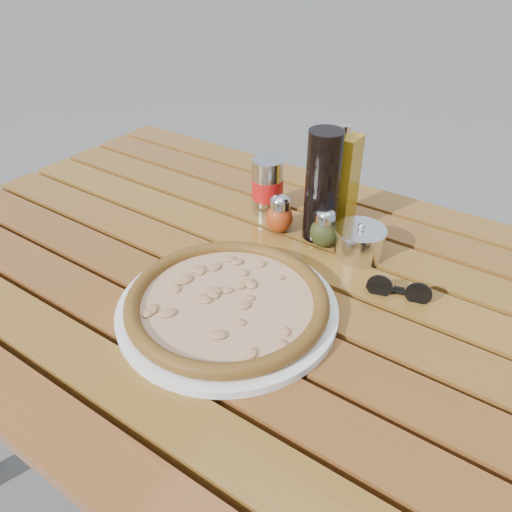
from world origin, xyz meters
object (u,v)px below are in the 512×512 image
Objects in this scene: table at (250,307)px; pepper_shaker at (280,214)px; oregano_shaker at (324,228)px; pizza at (227,301)px; plate at (228,308)px; soda_can at (268,187)px; olive_oil_cruet at (342,180)px; sunglasses at (399,290)px; dark_bottle at (322,186)px; parmesan_tin at (359,242)px.

table is 0.20m from pepper_shaker.
pepper_shaker is (-0.04, 0.16, 0.11)m from table.
oregano_shaker is (0.06, 0.16, 0.11)m from table.
pizza reaches higher than table.
soda_can is (-0.13, 0.32, 0.05)m from plate.
pepper_shaker reaches higher than pizza.
table is at bearing -111.20° from oregano_shaker.
soda_can is (-0.17, 0.05, 0.02)m from oregano_shaker.
soda_can reaches higher than table.
olive_oil_cruet is (0.02, 0.36, 0.09)m from plate.
oregano_shaker is at bearing 68.80° from table.
oregano_shaker is (0.03, 0.26, 0.02)m from pizza.
pepper_shaker reaches higher than sunglasses.
plate is 1.04× the size of pizza.
oregano_shaker is 0.20m from sunglasses.
plate is at bearing -74.78° from table.
dark_bottle reaches higher than pizza.
pizza reaches higher than plate.
sunglasses reaches higher than pizza.
olive_oil_cruet is at bearing 83.87° from dark_bottle.
oregano_shaker is 0.37× the size of dark_bottle.
dark_bottle is 2.01× the size of sunglasses.
parmesan_tin is (0.10, -0.02, -0.08)m from dark_bottle.
sunglasses is (0.11, -0.08, -0.01)m from parmesan_tin.
oregano_shaker is 0.07m from parmesan_tin.
sunglasses is at bearing 41.74° from plate.
soda_can is at bearing 169.60° from dark_bottle.
soda_can is 1.10× the size of sunglasses.
dark_bottle is 0.25m from sunglasses.
olive_oil_cruet is 0.27m from sunglasses.
pepper_shaker is 0.39× the size of olive_oil_cruet.
oregano_shaker reaches higher than pizza.
table is at bearing -128.57° from parmesan_tin.
pepper_shaker is 0.11m from dark_bottle.
pizza is 3.15× the size of sunglasses.
dark_bottle is at bearing 168.13° from parmesan_tin.
table is at bearing -101.31° from dark_bottle.
dark_bottle reaches higher than soda_can.
soda_can is 0.57× the size of olive_oil_cruet.
parmesan_tin is at bearing -11.00° from soda_can.
soda_can is at bearing 112.52° from pizza.
pepper_shaker is at bearing 103.21° from table.
oregano_shaker reaches higher than table.
olive_oil_cruet is at bearing 100.12° from oregano_shaker.
soda_can is 0.37m from sunglasses.
table is 11.67× the size of soda_can.
pizza is at bearing -75.99° from pepper_shaker.
oregano_shaker is at bearing -79.88° from olive_oil_cruet.
oregano_shaker is at bearing 142.99° from sunglasses.
soda_can reaches higher than parmesan_tin.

